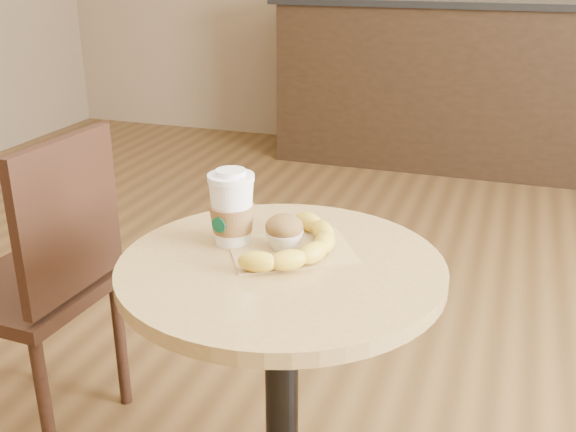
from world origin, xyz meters
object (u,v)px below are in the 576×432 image
at_px(muffin, 284,232).
at_px(coffee_cup, 232,211).
at_px(cafe_table, 282,367).
at_px(banana, 300,242).
at_px(chair_left, 43,279).

bearing_deg(muffin, coffee_cup, -176.56).
xyz_separation_m(cafe_table, banana, (0.02, 0.05, 0.27)).
distance_m(cafe_table, banana, 0.27).
relative_size(muffin, banana, 0.27).
distance_m(chair_left, coffee_cup, 0.73).
xyz_separation_m(coffee_cup, banana, (0.15, -0.00, -0.05)).
bearing_deg(chair_left, coffee_cup, 78.97).
bearing_deg(cafe_table, chair_left, 164.55).
relative_size(coffee_cup, muffin, 2.02).
distance_m(cafe_table, chair_left, 0.79).
bearing_deg(chair_left, muffin, 81.44).
distance_m(coffee_cup, muffin, 0.12).
relative_size(cafe_table, coffee_cup, 4.76).
height_order(chair_left, banana, chair_left).
bearing_deg(banana, muffin, 177.31).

